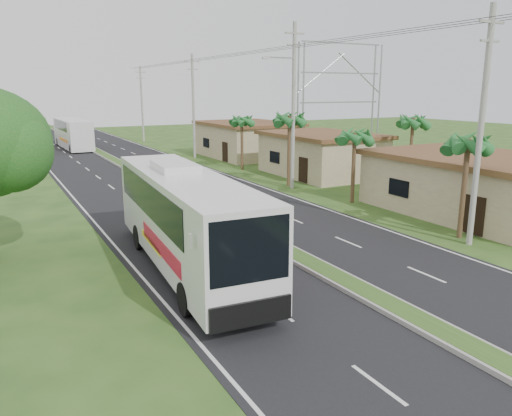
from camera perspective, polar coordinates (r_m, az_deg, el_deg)
name	(u,v)px	position (r m, az deg, el deg)	size (l,w,h in m)	color
ground	(358,291)	(19.18, 11.60, -9.29)	(180.00, 180.00, 0.00)	#25471A
road_asphalt	(177,194)	(36.13, -9.06, 1.56)	(14.00, 160.00, 0.02)	black
median_strip	(177,193)	(36.11, -9.07, 1.70)	(1.20, 160.00, 0.18)	gray
lane_edge_left	(79,204)	(34.57, -19.58, 0.40)	(0.12, 160.00, 0.01)	silver
lane_edge_right	(259,186)	(38.80, 0.31, 2.53)	(0.12, 160.00, 0.01)	silver
shop_near	(478,185)	(32.60, 24.07, 2.45)	(8.60, 12.60, 3.52)	tan
shop_mid	(321,154)	(44.04, 7.46, 6.16)	(7.60, 10.60, 3.67)	tan
shop_far	(247,139)	(55.92, -1.00, 7.86)	(8.60, 11.60, 3.82)	tan
palm_verge_a	(468,144)	(26.46, 23.09, 6.76)	(2.40, 2.40, 5.45)	#473321
palm_verge_b	(355,137)	(33.10, 11.23, 8.02)	(2.40, 2.40, 5.05)	#473321
palm_verge_c	(289,119)	(38.37, 3.84, 10.09)	(2.40, 2.40, 5.85)	#473321
palm_verge_d	(242,120)	(46.48, -1.63, 9.97)	(2.40, 2.40, 5.25)	#473321
palm_behind_shop	(413,121)	(40.74, 17.50, 9.43)	(2.40, 2.40, 5.65)	#473321
utility_pole_a	(481,126)	(25.38, 24.33, 8.53)	(1.60, 0.28, 11.00)	gray
utility_pole_b	(293,104)	(37.30, 4.27, 11.73)	(3.20, 0.28, 12.00)	gray
utility_pole_c	(193,105)	(55.24, -7.17, 11.58)	(1.60, 0.28, 11.00)	gray
utility_pole_d	(142,103)	(74.23, -12.91, 11.59)	(1.60, 0.28, 10.50)	gray
billboard_lattice	(340,94)	(54.91, 9.59, 12.69)	(10.18, 1.18, 12.07)	gray
coach_bus_main	(185,214)	(20.54, -8.14, -0.67)	(3.75, 13.49, 4.31)	silver
coach_bus_far	(73,132)	(68.06, -20.22, 8.14)	(2.98, 12.53, 3.63)	silver
motorcyclist	(238,214)	(26.68, -2.07, -0.69)	(1.91, 0.78, 2.31)	black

